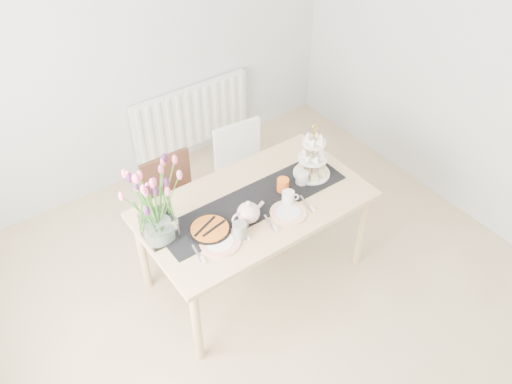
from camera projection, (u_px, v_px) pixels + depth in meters
room_shell at (304, 194)px, 3.00m from camera, size 4.50×4.50×4.50m
radiator at (192, 117)px, 5.11m from camera, size 1.20×0.08×0.60m
dining_table at (254, 211)px, 3.81m from camera, size 1.60×0.90×0.75m
chair_brown at (175, 199)px, 4.20m from camera, size 0.41×0.41×0.82m
chair_white at (244, 166)px, 4.49m from camera, size 0.46×0.46×0.84m
table_runner at (254, 202)px, 3.76m from camera, size 1.40×0.35×0.01m
tulip_vase at (153, 194)px, 3.26m from camera, size 0.69×0.69×0.59m
cake_stand at (312, 162)px, 3.92m from camera, size 0.27×0.27×0.40m
teapot at (248, 213)px, 3.58m from camera, size 0.25×0.20×0.16m
cream_jug at (302, 178)px, 3.89m from camera, size 0.12×0.12×0.09m
tart_tin at (210, 230)px, 3.54m from camera, size 0.28×0.28×0.03m
mug_grey at (240, 230)px, 3.48m from camera, size 0.11×0.11×0.11m
mug_white at (288, 198)px, 3.72m from camera, size 0.12×0.12×0.10m
mug_orange at (283, 185)px, 3.82m from camera, size 0.12×0.12×0.10m
plate_left at (220, 242)px, 3.47m from camera, size 0.31×0.31×0.01m
plate_right at (288, 213)px, 3.68m from camera, size 0.30×0.30×0.01m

